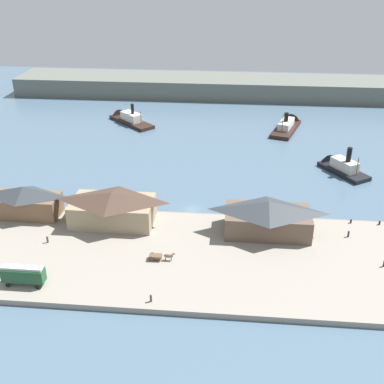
{
  "coord_description": "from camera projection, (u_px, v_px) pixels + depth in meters",
  "views": [
    {
      "loc": [
        10.08,
        -106.47,
        58.93
      ],
      "look_at": [
        -0.52,
        6.08,
        2.0
      ],
      "focal_mm": 44.73,
      "sensor_mm": 36.0,
      "label": 1
    }
  ],
  "objects": [
    {
      "name": "ground_plane",
      "position": [
        192.0,
        210.0,
        122.03
      ],
      "size": [
        320.0,
        320.0,
        0.0
      ],
      "primitive_type": "plane",
      "color": "slate"
    },
    {
      "name": "quay_promenade",
      "position": [
        182.0,
        257.0,
        102.2
      ],
      "size": [
        110.0,
        36.0,
        1.2
      ],
      "primitive_type": "cube",
      "color": "gray",
      "rests_on": "ground"
    },
    {
      "name": "seawall_edge",
      "position": [
        190.0,
        215.0,
        118.6
      ],
      "size": [
        110.0,
        0.8,
        1.0
      ],
      "primitive_type": "cube",
      "color": "slate",
      "rests_on": "ground"
    },
    {
      "name": "ferry_shed_customs_shed",
      "position": [
        25.0,
        201.0,
        115.53
      ],
      "size": [
        16.72,
        7.79,
        7.67
      ],
      "color": "brown",
      "rests_on": "quay_promenade"
    },
    {
      "name": "ferry_shed_east_terminal",
      "position": [
        113.0,
        207.0,
        112.29
      ],
      "size": [
        19.54,
        11.15,
        7.89
      ],
      "color": "#998466",
      "rests_on": "quay_promenade"
    },
    {
      "name": "ferry_shed_west_terminal",
      "position": [
        268.0,
        217.0,
        108.34
      ],
      "size": [
        19.63,
        10.72,
        7.88
      ],
      "color": "brown",
      "rests_on": "quay_promenade"
    },
    {
      "name": "street_tram",
      "position": [
        23.0,
        274.0,
        91.64
      ],
      "size": [
        8.26,
        2.41,
        4.16
      ],
      "color": "#1E4C2D",
      "rests_on": "quay_promenade"
    },
    {
      "name": "horse_cart",
      "position": [
        160.0,
        256.0,
        99.71
      ],
      "size": [
        5.57,
        1.66,
        1.87
      ],
      "color": "brown",
      "rests_on": "quay_promenade"
    },
    {
      "name": "pedestrian_near_east_shed",
      "position": [
        47.0,
        239.0,
        105.74
      ],
      "size": [
        0.44,
        0.44,
        1.77
      ],
      "color": "#4C3D33",
      "rests_on": "quay_promenade"
    },
    {
      "name": "pedestrian_near_west_shed",
      "position": [
        384.0,
        263.0,
        97.69
      ],
      "size": [
        0.39,
        0.39,
        1.59
      ],
      "color": "#232328",
      "rests_on": "quay_promenade"
    },
    {
      "name": "pedestrian_walking_west",
      "position": [
        348.0,
        234.0,
        107.87
      ],
      "size": [
        0.41,
        0.41,
        1.66
      ],
      "color": "#232328",
      "rests_on": "quay_promenade"
    },
    {
      "name": "pedestrian_near_cart",
      "position": [
        151.0,
        298.0,
        87.84
      ],
      "size": [
        0.42,
        0.42,
        1.7
      ],
      "color": "#4C3D33",
      "rests_on": "quay_promenade"
    },
    {
      "name": "mooring_post_west",
      "position": [
        351.0,
        221.0,
        113.52
      ],
      "size": [
        0.44,
        0.44,
        0.9
      ],
      "primitive_type": "cylinder",
      "color": "black",
      "rests_on": "quay_promenade"
    },
    {
      "name": "mooring_post_center_east",
      "position": [
        379.0,
        223.0,
        112.84
      ],
      "size": [
        0.44,
        0.44,
        0.9
      ],
      "primitive_type": "cylinder",
      "color": "black",
      "rests_on": "quay_promenade"
    },
    {
      "name": "ferry_moored_west",
      "position": [
        338.0,
        166.0,
        143.32
      ],
      "size": [
        14.68,
        17.86,
        10.61
      ],
      "color": "black",
      "rests_on": "ground"
    },
    {
      "name": "ferry_outer_harbor",
      "position": [
        288.0,
        125.0,
        178.29
      ],
      "size": [
        13.28,
        24.08,
        10.46
      ],
      "color": "black",
      "rests_on": "ground"
    },
    {
      "name": "ferry_mid_harbor",
      "position": [
        127.0,
        118.0,
        184.88
      ],
      "size": [
        21.17,
        20.68,
        10.13
      ],
      "color": "black",
      "rests_on": "ground"
    },
    {
      "name": "far_headland",
      "position": [
        214.0,
        86.0,
        218.04
      ],
      "size": [
        180.0,
        24.0,
        8.0
      ],
      "primitive_type": "cube",
      "color": "#60665B",
      "rests_on": "ground"
    }
  ]
}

